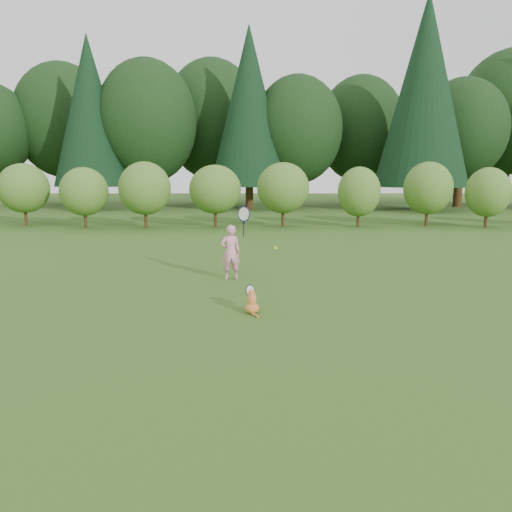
# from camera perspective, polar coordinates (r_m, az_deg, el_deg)

# --- Properties ---
(ground) EXTENTS (100.00, 100.00, 0.00)m
(ground) POSITION_cam_1_polar(r_m,az_deg,el_deg) (9.42, -1.25, -5.00)
(ground) COLOR #2D5818
(ground) RESTS_ON ground
(shrub_row) EXTENTS (28.00, 3.00, 2.80)m
(shrub_row) POSITION_cam_1_polar(r_m,az_deg,el_deg) (22.14, -0.35, 7.00)
(shrub_row) COLOR #446A21
(shrub_row) RESTS_ON ground
(woodland_backdrop) EXTENTS (48.00, 10.00, 15.00)m
(woodland_backdrop) POSITION_cam_1_polar(r_m,az_deg,el_deg) (32.53, -0.15, 18.58)
(woodland_backdrop) COLOR black
(woodland_backdrop) RESTS_ON ground
(child) EXTENTS (0.70, 0.42, 1.83)m
(child) POSITION_cam_1_polar(r_m,az_deg,el_deg) (11.11, -2.88, 0.58)
(child) COLOR pink
(child) RESTS_ON ground
(cat) EXTENTS (0.31, 0.61, 0.57)m
(cat) POSITION_cam_1_polar(r_m,az_deg,el_deg) (8.50, -0.48, -5.11)
(cat) COLOR #BE5824
(cat) RESTS_ON ground
(tennis_ball) EXTENTS (0.08, 0.08, 0.08)m
(tennis_ball) POSITION_cam_1_polar(r_m,az_deg,el_deg) (10.60, 2.24, 0.89)
(tennis_ball) COLOR #BCC417
(tennis_ball) RESTS_ON ground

